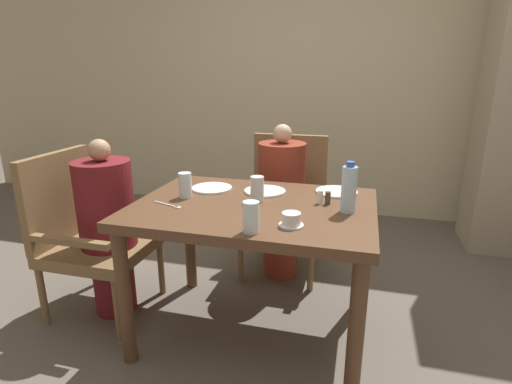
# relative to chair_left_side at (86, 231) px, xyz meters

# --- Properties ---
(ground_plane) EXTENTS (16.00, 16.00, 0.00)m
(ground_plane) POSITION_rel_chair_left_side_xyz_m (1.03, 0.00, -0.50)
(ground_plane) COLOR #60564C
(wall_back) EXTENTS (8.00, 0.06, 2.80)m
(wall_back) POSITION_rel_chair_left_side_xyz_m (1.03, 2.20, 0.90)
(wall_back) COLOR beige
(wall_back) RESTS_ON ground_plane
(dining_table) EXTENTS (1.21, 0.88, 0.76)m
(dining_table) POSITION_rel_chair_left_side_xyz_m (1.03, 0.00, 0.16)
(dining_table) COLOR brown
(dining_table) RESTS_ON ground_plane
(chair_left_side) EXTENTS (0.55, 0.55, 0.97)m
(chair_left_side) POSITION_rel_chair_left_side_xyz_m (0.00, 0.00, 0.00)
(chair_left_side) COLOR brown
(chair_left_side) RESTS_ON ground_plane
(diner_in_left_chair) EXTENTS (0.32, 0.32, 1.06)m
(diner_in_left_chair) POSITION_rel_chair_left_side_xyz_m (0.15, 0.00, 0.04)
(diner_in_left_chair) COLOR maroon
(diner_in_left_chair) RESTS_ON ground_plane
(chair_far_side) EXTENTS (0.55, 0.55, 0.97)m
(chair_far_side) POSITION_rel_chair_left_side_xyz_m (1.03, 0.87, 0.00)
(chair_far_side) COLOR brown
(chair_far_side) RESTS_ON ground_plane
(diner_in_far_chair) EXTENTS (0.32, 0.32, 1.08)m
(diner_in_far_chair) POSITION_rel_chair_left_side_xyz_m (1.03, 0.72, 0.05)
(diner_in_far_chair) COLOR maroon
(diner_in_far_chair) RESTS_ON ground_plane
(plate_main_left) EXTENTS (0.23, 0.23, 0.01)m
(plate_main_left) POSITION_rel_chair_left_side_xyz_m (1.04, 0.21, 0.27)
(plate_main_left) COLOR white
(plate_main_left) RESTS_ON dining_table
(plate_main_right) EXTENTS (0.23, 0.23, 0.01)m
(plate_main_right) POSITION_rel_chair_left_side_xyz_m (1.43, 0.31, 0.27)
(plate_main_right) COLOR white
(plate_main_right) RESTS_ON dining_table
(plate_dessert_center) EXTENTS (0.23, 0.23, 0.01)m
(plate_dessert_center) POSITION_rel_chair_left_side_xyz_m (0.73, 0.19, 0.27)
(plate_dessert_center) COLOR white
(plate_dessert_center) RESTS_ON dining_table
(teacup_with_saucer) EXTENTS (0.11, 0.11, 0.06)m
(teacup_with_saucer) POSITION_rel_chair_left_side_xyz_m (1.27, -0.25, 0.29)
(teacup_with_saucer) COLOR white
(teacup_with_saucer) RESTS_ON dining_table
(water_bottle) EXTENTS (0.07, 0.07, 0.25)m
(water_bottle) POSITION_rel_chair_left_side_xyz_m (1.50, 0.00, 0.38)
(water_bottle) COLOR silver
(water_bottle) RESTS_ON dining_table
(glass_tall_near) EXTENTS (0.07, 0.07, 0.14)m
(glass_tall_near) POSITION_rel_chair_left_side_xyz_m (1.12, -0.36, 0.33)
(glass_tall_near) COLOR silver
(glass_tall_near) RESTS_ON dining_table
(glass_tall_mid) EXTENTS (0.07, 0.07, 0.14)m
(glass_tall_mid) POSITION_rel_chair_left_side_xyz_m (1.04, 0.04, 0.33)
(glass_tall_mid) COLOR silver
(glass_tall_mid) RESTS_ON dining_table
(glass_tall_far) EXTENTS (0.07, 0.07, 0.14)m
(glass_tall_far) POSITION_rel_chair_left_side_xyz_m (0.65, 0.01, 0.33)
(glass_tall_far) COLOR silver
(glass_tall_far) RESTS_ON dining_table
(salt_shaker) EXTENTS (0.03, 0.03, 0.07)m
(salt_shaker) POSITION_rel_chair_left_side_xyz_m (1.36, 0.09, 0.30)
(salt_shaker) COLOR white
(salt_shaker) RESTS_ON dining_table
(pepper_shaker) EXTENTS (0.03, 0.03, 0.07)m
(pepper_shaker) POSITION_rel_chair_left_side_xyz_m (1.40, 0.09, 0.29)
(pepper_shaker) COLOR #4C3D2D
(pepper_shaker) RESTS_ON dining_table
(fork_beside_plate) EXTENTS (0.18, 0.08, 0.00)m
(fork_beside_plate) POSITION_rel_chair_left_side_xyz_m (0.64, -0.14, 0.26)
(fork_beside_plate) COLOR silver
(fork_beside_plate) RESTS_ON dining_table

